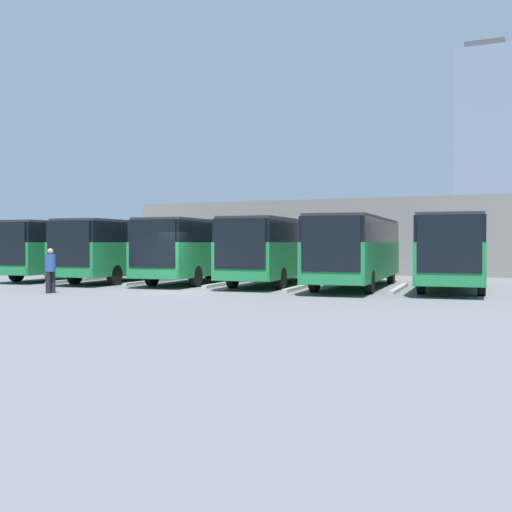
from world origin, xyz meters
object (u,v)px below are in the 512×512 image
object	(u,v)px
bus_0	(454,249)
bus_5	(73,247)
bus_2	(279,248)
bus_1	(357,249)
bus_3	(203,248)
bus_4	(130,248)
pedestrian	(50,269)

from	to	relation	value
bus_0	bus_5	size ratio (longest dim) A/B	1.00
bus_2	bus_5	distance (m)	12.48
bus_1	bus_2	size ratio (longest dim) A/B	1.00
bus_3	bus_5	bearing A→B (deg)	-4.36
bus_1	bus_4	xyz separation A→B (m)	(12.48, -0.25, 0.00)
bus_2	bus_3	distance (m)	4.16
bus_0	bus_3	world-z (taller)	same
bus_3	bus_4	distance (m)	4.19
bus_3	bus_0	bearing A→B (deg)	175.55
bus_4	pedestrian	xyz separation A→B (m)	(-1.96, 8.35, -0.80)
bus_0	bus_4	bearing A→B (deg)	-2.84
bus_1	bus_4	distance (m)	12.49
bus_0	bus_3	size ratio (longest dim) A/B	1.00
bus_0	bus_5	world-z (taller)	same
bus_0	bus_1	distance (m)	4.24
bus_0	bus_2	world-z (taller)	same
bus_5	pedestrian	distance (m)	10.73
bus_2	pedestrian	world-z (taller)	bus_2
bus_1	bus_5	bearing A→B (deg)	-7.17
bus_0	pedestrian	distance (m)	17.20
bus_5	bus_2	bearing A→B (deg)	176.14
bus_1	bus_3	xyz separation A→B (m)	(8.32, -0.75, 0.00)
bus_4	bus_5	size ratio (longest dim) A/B	1.00
bus_3	bus_4	bearing A→B (deg)	1.96
bus_3	bus_4	world-z (taller)	same
bus_0	bus_2	size ratio (longest dim) A/B	1.00
bus_5	bus_3	bearing A→B (deg)	175.64
bus_5	pedestrian	world-z (taller)	bus_5
bus_2	bus_4	bearing A→B (deg)	-0.44
bus_5	pedestrian	xyz separation A→B (m)	(-6.12, 8.78, -0.80)
bus_3	pedestrian	world-z (taller)	bus_3
bus_0	bus_3	distance (m)	12.48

